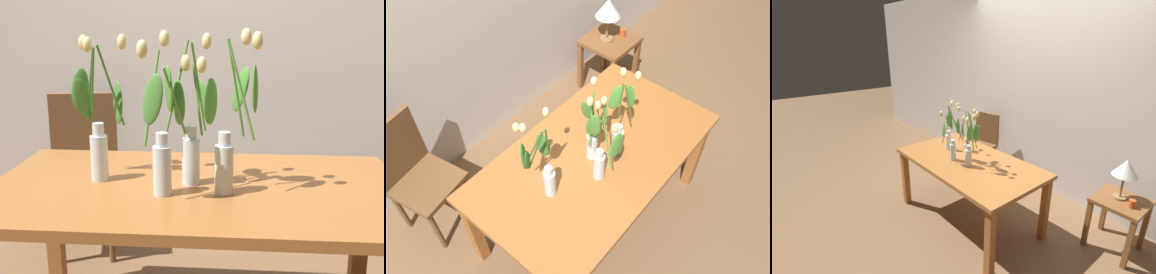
% 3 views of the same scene
% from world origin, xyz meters
% --- Properties ---
extents(ground_plane, '(18.00, 18.00, 0.00)m').
position_xyz_m(ground_plane, '(0.00, 0.00, 0.00)').
color(ground_plane, brown).
extents(dining_table, '(1.60, 0.90, 0.74)m').
position_xyz_m(dining_table, '(0.00, 0.00, 0.65)').
color(dining_table, '#A3602D').
rests_on(dining_table, ground).
extents(tulip_vase_0, '(0.23, 0.17, 0.56)m').
position_xyz_m(tulip_vase_0, '(-0.40, 0.06, 0.95)').
color(tulip_vase_0, silver).
rests_on(tulip_vase_0, dining_table).
extents(tulip_vase_1, '(0.16, 0.16, 0.59)m').
position_xyz_m(tulip_vase_1, '(0.13, -0.08, 0.94)').
color(tulip_vase_1, silver).
rests_on(tulip_vase_1, dining_table).
extents(tulip_vase_2, '(0.21, 0.22, 0.58)m').
position_xyz_m(tulip_vase_2, '(-0.02, 0.00, 0.96)').
color(tulip_vase_2, silver).
rests_on(tulip_vase_2, dining_table).
extents(tulip_vase_3, '(0.16, 0.26, 0.56)m').
position_xyz_m(tulip_vase_3, '(-0.11, -0.12, 0.93)').
color(tulip_vase_3, silver).
rests_on(tulip_vase_3, dining_table).
extents(dining_chair, '(0.47, 0.47, 0.93)m').
position_xyz_m(dining_chair, '(-0.75, 0.93, 0.52)').
color(dining_chair, brown).
rests_on(dining_chair, ground).
extents(side_table, '(0.44, 0.44, 0.55)m').
position_xyz_m(side_table, '(1.27, 0.82, 0.43)').
color(side_table, brown).
rests_on(side_table, ground).
extents(table_lamp, '(0.22, 0.22, 0.40)m').
position_xyz_m(table_lamp, '(1.24, 0.84, 0.86)').
color(table_lamp, olive).
rests_on(table_lamp, side_table).
extents(pillar_candle, '(0.06, 0.06, 0.07)m').
position_xyz_m(pillar_candle, '(1.38, 0.76, 0.59)').
color(pillar_candle, '#CC4C23').
rests_on(pillar_candle, side_table).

